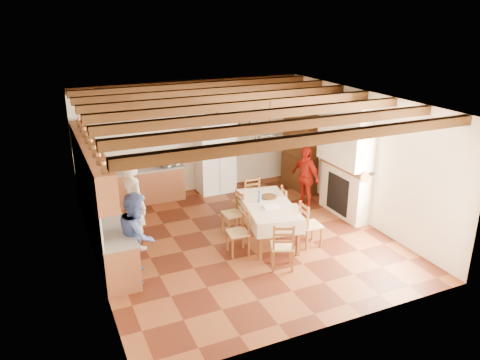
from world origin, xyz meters
name	(u,v)px	position (x,y,z in m)	size (l,w,h in m)	color
floor	(241,240)	(0.00, 0.00, -0.01)	(6.00, 6.50, 0.02)	#471B0F
ceiling	(242,100)	(0.00, 0.00, 3.01)	(6.00, 6.50, 0.02)	white
wall_back	(191,137)	(0.00, 3.26, 1.50)	(6.00, 0.02, 3.00)	beige
wall_front	(334,241)	(0.00, -3.26, 1.50)	(6.00, 0.02, 3.00)	beige
wall_left	(90,196)	(-3.01, 0.00, 1.50)	(0.02, 6.50, 3.00)	beige
wall_right	(361,156)	(3.01, 0.00, 1.50)	(0.02, 6.50, 3.00)	beige
ceiling_beams	(242,106)	(0.00, 0.00, 2.91)	(6.00, 6.30, 0.16)	#392311
lower_cabinets_left	(104,224)	(-2.70, 1.05, 0.43)	(0.60, 4.30, 0.86)	brown
lower_cabinets_back	(138,187)	(-1.55, 2.95, 0.43)	(2.30, 0.60, 0.86)	brown
countertop_left	(102,204)	(-2.70, 1.05, 0.88)	(0.62, 4.30, 0.04)	slate
countertop_back	(137,170)	(-1.55, 2.95, 0.88)	(2.34, 0.62, 0.04)	slate
backsplash_left	(86,192)	(-2.98, 1.05, 1.20)	(0.03, 4.30, 0.60)	white
backsplash_back	(133,155)	(-1.55, 3.23, 1.20)	(2.30, 0.03, 0.60)	white
upper_cabinets	(90,161)	(-2.83, 1.05, 1.85)	(0.35, 4.20, 0.70)	brown
fireplace	(345,159)	(2.72, 0.20, 1.40)	(0.56, 1.60, 2.80)	beige
wall_picture	(244,119)	(1.55, 3.23, 1.85)	(0.34, 0.03, 0.42)	black
refrigerator	(214,157)	(0.55, 2.99, 0.95)	(0.95, 0.78, 1.90)	white
hutch	(300,151)	(2.75, 2.20, 1.05)	(0.49, 1.16, 2.10)	#371E0D
dining_table	(268,207)	(0.52, -0.20, 0.75)	(1.32, 2.05, 0.83)	silver
chandelier	(269,138)	(0.52, -0.20, 2.25)	(0.47, 0.47, 0.03)	black
chair_left_near	(238,232)	(-0.31, -0.52, 0.48)	(0.42, 0.40, 0.96)	brown
chair_left_far	(233,213)	(-0.05, 0.37, 0.48)	(0.42, 0.40, 0.96)	brown
chair_right_near	(311,224)	(1.21, -0.81, 0.48)	(0.42, 0.40, 0.96)	brown
chair_right_far	(291,207)	(1.27, 0.11, 0.48)	(0.42, 0.40, 0.96)	brown
chair_end_near	(282,245)	(0.22, -1.38, 0.48)	(0.42, 0.40, 0.96)	brown
chair_end_far	(255,199)	(0.76, 0.90, 0.48)	(0.42, 0.40, 0.96)	brown
person_man	(134,205)	(-2.12, 0.59, 0.95)	(0.70, 0.46, 1.91)	beige
person_woman_blue	(137,235)	(-2.32, -0.54, 0.83)	(0.80, 0.63, 1.65)	#3F569D
person_woman_red	(305,177)	(2.18, 1.01, 0.78)	(0.92, 0.38, 1.56)	#A3170E
microwave	(168,160)	(-0.73, 2.95, 1.05)	(0.53, 0.36, 0.29)	silver
fridge_vase	(218,116)	(0.66, 2.99, 2.05)	(0.29, 0.29, 0.30)	#371E0D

